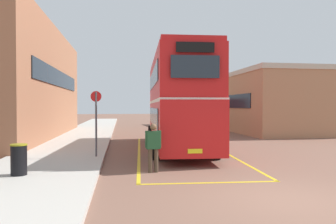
{
  "coord_description": "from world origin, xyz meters",
  "views": [
    {
      "loc": [
        -3.79,
        -6.98,
        2.22
      ],
      "look_at": [
        -1.18,
        10.61,
        1.88
      ],
      "focal_mm": 33.62,
      "sensor_mm": 36.0,
      "label": 1
    }
  ],
  "objects_px": {
    "double_decker_bus": "(177,100)",
    "single_deck_bus": "(184,111)",
    "pedestrian_boarding": "(153,145)",
    "litter_bin": "(19,160)",
    "bus_stop_sign": "(96,117)"
  },
  "relations": [
    {
      "from": "single_deck_bus",
      "to": "double_decker_bus",
      "type": "bearing_deg",
      "value": -102.57
    },
    {
      "from": "single_deck_bus",
      "to": "bus_stop_sign",
      "type": "distance_m",
      "value": 22.18
    },
    {
      "from": "double_decker_bus",
      "to": "single_deck_bus",
      "type": "distance_m",
      "value": 18.4
    },
    {
      "from": "pedestrian_boarding",
      "to": "bus_stop_sign",
      "type": "relative_size",
      "value": 0.6
    },
    {
      "from": "double_decker_bus",
      "to": "litter_bin",
      "type": "bearing_deg",
      "value": -134.37
    },
    {
      "from": "pedestrian_boarding",
      "to": "litter_bin",
      "type": "height_order",
      "value": "pedestrian_boarding"
    },
    {
      "from": "litter_bin",
      "to": "double_decker_bus",
      "type": "bearing_deg",
      "value": 45.63
    },
    {
      "from": "double_decker_bus",
      "to": "pedestrian_boarding",
      "type": "relative_size",
      "value": 6.54
    },
    {
      "from": "single_deck_bus",
      "to": "pedestrian_boarding",
      "type": "bearing_deg",
      "value": -103.88
    },
    {
      "from": "double_decker_bus",
      "to": "bus_stop_sign",
      "type": "height_order",
      "value": "double_decker_bus"
    },
    {
      "from": "double_decker_bus",
      "to": "pedestrian_boarding",
      "type": "distance_m",
      "value": 6.11
    },
    {
      "from": "bus_stop_sign",
      "to": "pedestrian_boarding",
      "type": "bearing_deg",
      "value": -53.62
    },
    {
      "from": "pedestrian_boarding",
      "to": "bus_stop_sign",
      "type": "distance_m",
      "value": 3.6
    },
    {
      "from": "single_deck_bus",
      "to": "litter_bin",
      "type": "distance_m",
      "value": 25.98
    },
    {
      "from": "double_decker_bus",
      "to": "bus_stop_sign",
      "type": "xyz_separation_m",
      "value": [
        -3.9,
        -2.8,
        -0.75
      ]
    }
  ]
}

